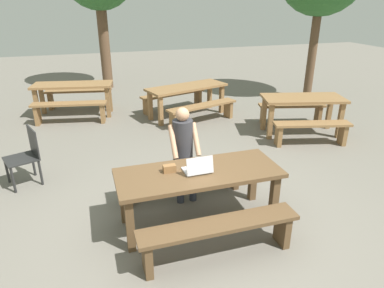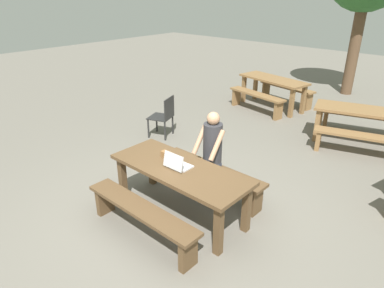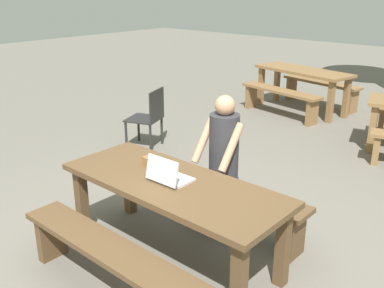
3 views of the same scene
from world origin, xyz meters
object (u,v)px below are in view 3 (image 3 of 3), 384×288
laptop (169,175)px  small_pouch (151,162)px  picnic_table_mid (303,77)px  picnic_table_front (172,193)px  person_seated (221,156)px  plastic_chair (149,117)px

laptop → small_pouch: laptop is taller
small_pouch → picnic_table_mid: small_pouch is taller
small_pouch → picnic_table_front: bearing=-14.8°
picnic_table_front → person_seated: (-0.00, 0.65, 0.13)m
plastic_chair → picnic_table_mid: bearing=147.3°
picnic_table_front → plastic_chair: 2.75m
person_seated → picnic_table_mid: person_seated is taller
laptop → small_pouch: bearing=-20.4°
small_pouch → picnic_table_mid: size_ratio=0.08×
plastic_chair → picnic_table_mid: plastic_chair is taller
picnic_table_front → laptop: laptop is taller
person_seated → picnic_table_front: bearing=-89.8°
laptop → person_seated: bearing=-92.7°
picnic_table_front → picnic_table_mid: 5.14m
person_seated → picnic_table_mid: bearing=108.5°
plastic_chair → picnic_table_mid: 3.27m
picnic_table_front → picnic_table_mid: bearing=106.3°
person_seated → plastic_chair: bearing=152.8°
person_seated → laptop: bearing=-91.5°
picnic_table_front → picnic_table_mid: (-1.44, 4.93, 0.02)m
picnic_table_mid → picnic_table_front: bearing=-62.9°
small_pouch → person_seated: 0.65m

